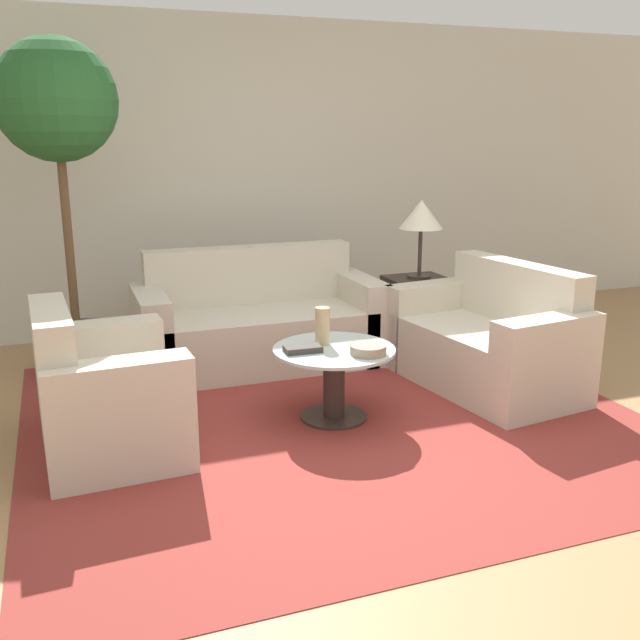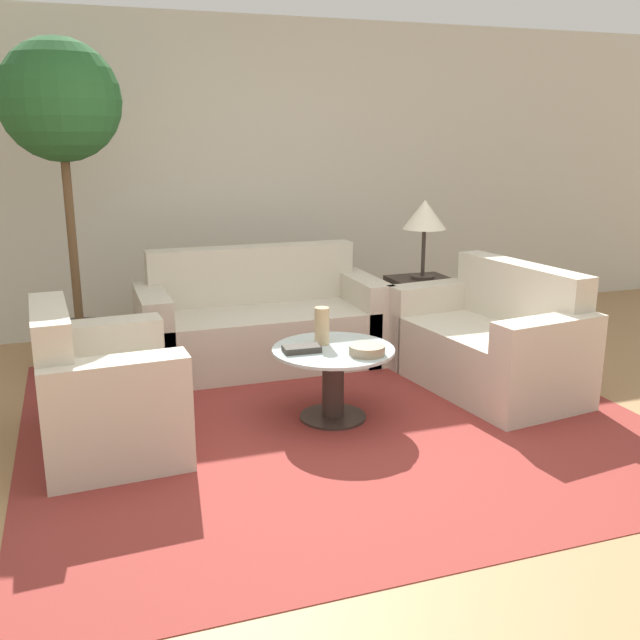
% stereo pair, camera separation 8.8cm
% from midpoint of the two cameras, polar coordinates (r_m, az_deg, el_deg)
% --- Properties ---
extents(ground_plane, '(14.00, 14.00, 0.00)m').
position_cam_midpoint_polar(ground_plane, '(3.75, 5.41, -11.66)').
color(ground_plane, '#9E754C').
extents(wall_back, '(10.00, 0.06, 2.60)m').
position_cam_midpoint_polar(wall_back, '(6.26, -6.07, 11.37)').
color(wall_back, beige).
rests_on(wall_back, ground_plane).
extents(rug, '(3.55, 3.25, 0.01)m').
position_cam_midpoint_polar(rug, '(4.33, 1.68, -7.81)').
color(rug, maroon).
rests_on(rug, ground_plane).
extents(sofa_main, '(1.76, 0.77, 0.84)m').
position_cam_midpoint_polar(sofa_main, '(5.29, -4.31, -0.44)').
color(sofa_main, beige).
rests_on(sofa_main, ground_plane).
extents(armchair, '(0.76, 1.01, 0.81)m').
position_cam_midpoint_polar(armchair, '(4.01, -16.69, -6.04)').
color(armchair, beige).
rests_on(armchair, ground_plane).
extents(loveseat, '(0.91, 1.41, 0.83)m').
position_cam_midpoint_polar(loveseat, '(4.92, 14.13, -2.00)').
color(loveseat, beige).
rests_on(loveseat, ground_plane).
extents(coffee_table, '(0.72, 0.72, 0.44)m').
position_cam_midpoint_polar(coffee_table, '(4.23, 1.71, -4.30)').
color(coffee_table, '#332823').
rests_on(coffee_table, ground_plane).
extents(side_table, '(0.45, 0.45, 0.58)m').
position_cam_midpoint_polar(side_table, '(5.60, 8.53, 0.38)').
color(side_table, '#332823').
rests_on(side_table, ground_plane).
extents(table_lamp, '(0.33, 0.33, 0.60)m').
position_cam_midpoint_polar(table_lamp, '(5.46, 8.83, 8.14)').
color(table_lamp, '#332823').
rests_on(table_lamp, side_table).
extents(potted_plant, '(0.80, 0.80, 2.27)m').
position_cam_midpoint_polar(potted_plant, '(5.14, -19.44, 14.02)').
color(potted_plant, '#3D3833').
rests_on(potted_plant, ground_plane).
extents(vase, '(0.09, 0.09, 0.23)m').
position_cam_midpoint_polar(vase, '(4.23, 0.75, -0.48)').
color(vase, tan).
rests_on(vase, coffee_table).
extents(bowl, '(0.21, 0.21, 0.06)m').
position_cam_midpoint_polar(bowl, '(4.07, 4.40, -2.40)').
color(bowl, gray).
rests_on(bowl, coffee_table).
extents(book_stack, '(0.22, 0.12, 0.04)m').
position_cam_midpoint_polar(book_stack, '(4.11, -0.86, -2.33)').
color(book_stack, '#38332D').
rests_on(book_stack, coffee_table).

